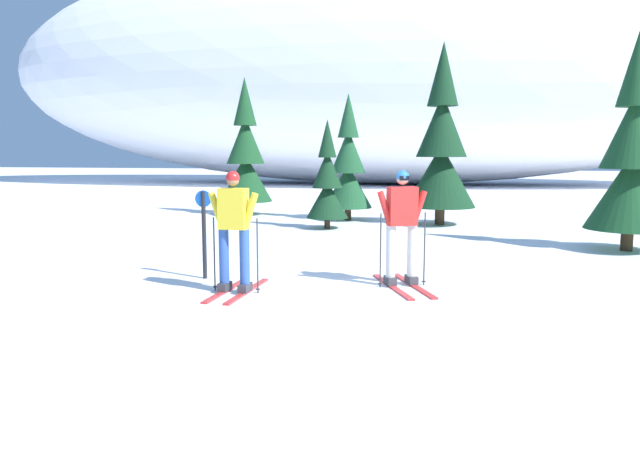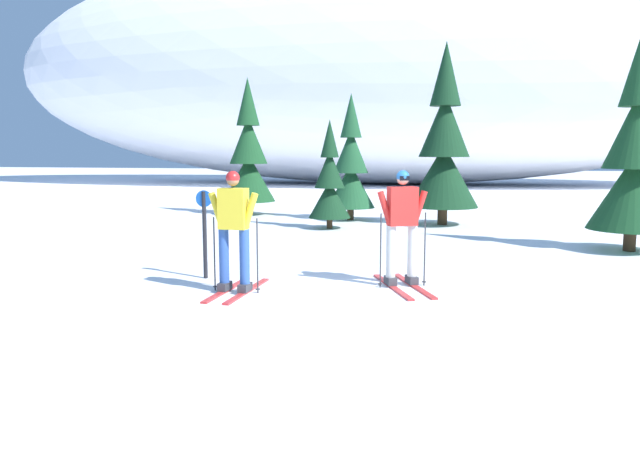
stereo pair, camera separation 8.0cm
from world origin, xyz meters
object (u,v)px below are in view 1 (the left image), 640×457
pine_tree_center (348,168)px  trail_marker_post (204,229)px  skier_yellow_jacket (234,229)px  pine_tree_far_right (632,159)px  skier_red_jacket (402,225)px  pine_tree_center_left (327,183)px  pine_tree_center_right (441,149)px  pine_tree_far_left (246,158)px

pine_tree_center → trail_marker_post: (-1.09, -8.94, -0.78)m
skier_yellow_jacket → pine_tree_far_right: (6.99, 5.29, 0.98)m
skier_red_jacket → pine_tree_center_left: size_ratio=0.62×
skier_red_jacket → pine_tree_far_right: bearing=43.5°
skier_red_jacket → pine_tree_center_right: pine_tree_center_right is taller
trail_marker_post → pine_tree_center: bearing=83.0°
pine_tree_center_right → trail_marker_post: size_ratio=3.49×
pine_tree_center_left → pine_tree_far_left: bearing=137.9°
pine_tree_center_right → pine_tree_far_right: bearing=-44.6°
trail_marker_post → skier_red_jacket: bearing=1.5°
pine_tree_center_left → pine_tree_center: pine_tree_center is taller
pine_tree_far_left → pine_tree_center_left: bearing=-42.1°
pine_tree_far_left → trail_marker_post: 10.15m
skier_red_jacket → pine_tree_center: (-2.18, 8.86, 0.64)m
pine_tree_center_left → pine_tree_center_right: 3.52m
pine_tree_center → pine_tree_center_left: bearing=-96.8°
skier_red_jacket → trail_marker_post: size_ratio=1.24×
pine_tree_far_left → pine_tree_center: pine_tree_far_left is taller
pine_tree_center → trail_marker_post: size_ratio=2.61×
pine_tree_far_left → pine_tree_center_left: (3.30, -2.99, -0.64)m
pine_tree_center_right → pine_tree_far_left: bearing=166.8°
pine_tree_center → pine_tree_far_right: size_ratio=0.83×
pine_tree_far_right → pine_tree_center: bearing=146.0°
skier_red_jacket → pine_tree_far_right: 6.35m
pine_tree_center_right → skier_red_jacket: bearing=-94.3°
skier_red_jacket → trail_marker_post: 3.28m
pine_tree_far_left → pine_tree_center_left: pine_tree_far_left is taller
skier_yellow_jacket → pine_tree_far_right: pine_tree_far_right is taller
pine_tree_far_left → pine_tree_far_right: pine_tree_far_right is taller
skier_yellow_jacket → pine_tree_far_right: 8.82m
skier_red_jacket → pine_tree_far_left: size_ratio=0.41×
skier_yellow_jacket → pine_tree_far_left: (-3.30, 10.67, 0.92)m
pine_tree_far_right → trail_marker_post: bearing=-150.6°
skier_yellow_jacket → trail_marker_post: bearing=133.4°
skier_red_jacket → pine_tree_center_left: bearing=109.9°
pine_tree_far_left → trail_marker_post: (2.47, -9.79, -1.05)m
pine_tree_center → trail_marker_post: 9.04m
skier_yellow_jacket → pine_tree_far_right: size_ratio=0.40×
pine_tree_center → pine_tree_far_right: (6.73, -4.53, 0.33)m
pine_tree_far_left → pine_tree_center_left: size_ratio=1.52×
skier_yellow_jacket → pine_tree_far_left: 11.20m
pine_tree_far_left → pine_tree_far_right: (10.29, -5.38, 0.06)m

